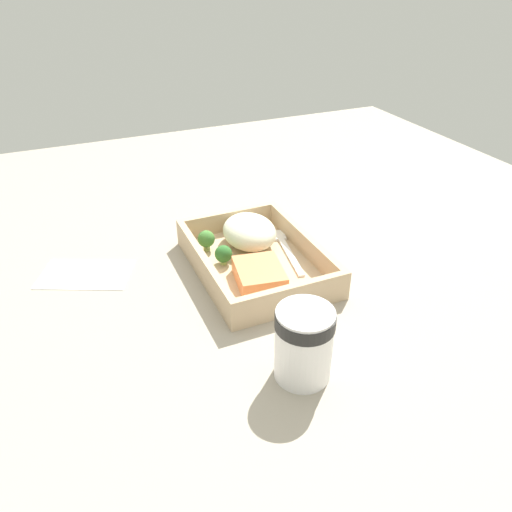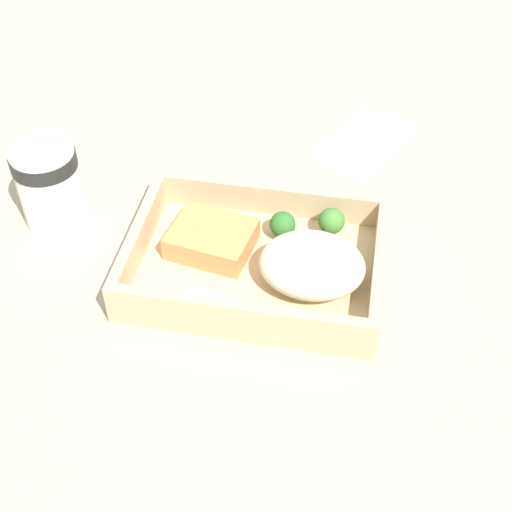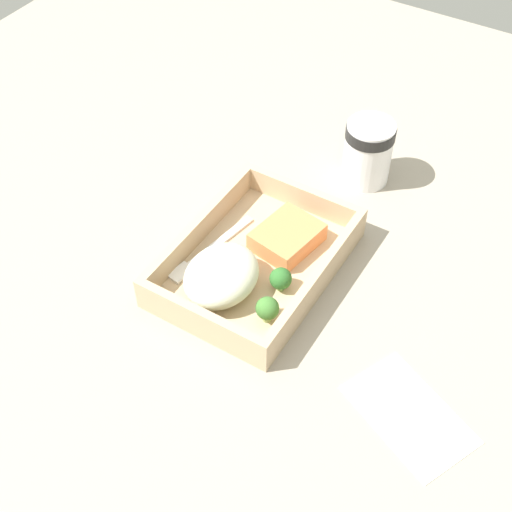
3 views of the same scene
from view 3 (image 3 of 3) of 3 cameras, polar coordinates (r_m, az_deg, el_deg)
name	(u,v)px [view 3 (image 3 of 3)]	position (r cm, az deg, el deg)	size (l,w,h in cm)	color
ground_plane	(256,274)	(100.14, 0.00, -1.43)	(160.00, 160.00, 2.00)	#9E9382
takeout_tray	(256,266)	(98.94, 0.00, -0.82)	(27.87, 19.94, 1.20)	tan
tray_rim	(256,254)	(97.06, 0.00, 0.18)	(27.87, 19.94, 3.88)	tan
salmon_fillet	(287,237)	(100.06, 2.50, 1.53)	(9.03, 7.30, 2.87)	#E4864F
mashed_potatoes	(221,276)	(93.48, -2.79, -1.58)	(11.39, 9.31, 5.48)	#E7E7C4
broccoli_floret_1	(267,309)	(90.48, 0.92, -4.25)	(3.06, 3.06, 3.88)	#7F9752
broccoli_floret_2	(281,279)	(94.15, 1.99, -1.84)	(3.01, 3.01, 3.49)	#799C57
fork	(207,252)	(99.86, -3.93, 0.31)	(15.84, 4.40, 0.44)	white
paper_cup	(368,149)	(110.74, 8.97, 8.43)	(7.54, 7.54, 10.26)	white
receipt_slip	(409,414)	(87.69, 12.17, -12.26)	(9.12, 15.15, 0.24)	white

